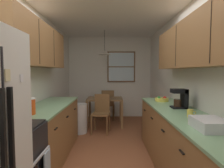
{
  "coord_description": "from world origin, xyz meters",
  "views": [
    {
      "loc": [
        0.03,
        -2.25,
        1.44
      ],
      "look_at": [
        0.06,
        1.49,
        1.2
      ],
      "focal_mm": 29.35,
      "sensor_mm": 36.0,
      "label": 1
    }
  ],
  "objects_px": {
    "dish_rack": "(210,124)",
    "dining_chair_far": "(108,103)",
    "trash_bin": "(80,118)",
    "storage_canister": "(30,106)",
    "coffee_maker": "(181,98)",
    "dining_chair_near": "(101,111)",
    "mug_spare": "(190,113)",
    "dining_table": "(105,103)",
    "fruit_bowl": "(162,99)"
  },
  "relations": [
    {
      "from": "coffee_maker",
      "to": "fruit_bowl",
      "type": "bearing_deg",
      "value": 99.03
    },
    {
      "from": "storage_canister",
      "to": "coffee_maker",
      "type": "height_order",
      "value": "coffee_maker"
    },
    {
      "from": "dining_chair_near",
      "to": "fruit_bowl",
      "type": "height_order",
      "value": "fruit_bowl"
    },
    {
      "from": "storage_canister",
      "to": "mug_spare",
      "type": "distance_m",
      "value": 2.0
    },
    {
      "from": "mug_spare",
      "to": "dish_rack",
      "type": "distance_m",
      "value": 0.48
    },
    {
      "from": "dish_rack",
      "to": "trash_bin",
      "type": "bearing_deg",
      "value": 123.05
    },
    {
      "from": "dining_chair_far",
      "to": "trash_bin",
      "type": "relative_size",
      "value": 1.3
    },
    {
      "from": "dining_chair_far",
      "to": "coffee_maker",
      "type": "relative_size",
      "value": 3.12
    },
    {
      "from": "coffee_maker",
      "to": "fruit_bowl",
      "type": "height_order",
      "value": "coffee_maker"
    },
    {
      "from": "trash_bin",
      "to": "coffee_maker",
      "type": "relative_size",
      "value": 2.4
    },
    {
      "from": "trash_bin",
      "to": "mug_spare",
      "type": "height_order",
      "value": "mug_spare"
    },
    {
      "from": "storage_canister",
      "to": "fruit_bowl",
      "type": "distance_m",
      "value": 2.24
    },
    {
      "from": "dining_table",
      "to": "dish_rack",
      "type": "xyz_separation_m",
      "value": [
        1.1,
        -3.2,
        0.34
      ]
    },
    {
      "from": "dining_chair_far",
      "to": "dining_chair_near",
      "type": "bearing_deg",
      "value": -96.84
    },
    {
      "from": "trash_bin",
      "to": "dining_chair_far",
      "type": "bearing_deg",
      "value": 61.85
    },
    {
      "from": "dining_chair_near",
      "to": "fruit_bowl",
      "type": "relative_size",
      "value": 3.63
    },
    {
      "from": "dining_table",
      "to": "dish_rack",
      "type": "relative_size",
      "value": 2.78
    },
    {
      "from": "dining_table",
      "to": "dining_chair_near",
      "type": "xyz_separation_m",
      "value": [
        -0.07,
        -0.56,
        -0.11
      ]
    },
    {
      "from": "trash_bin",
      "to": "mug_spare",
      "type": "xyz_separation_m",
      "value": [
        1.69,
        -2.09,
        0.6
      ]
    },
    {
      "from": "dish_rack",
      "to": "dining_chair_far",
      "type": "bearing_deg",
      "value": 105.37
    },
    {
      "from": "mug_spare",
      "to": "fruit_bowl",
      "type": "relative_size",
      "value": 0.43
    },
    {
      "from": "mug_spare",
      "to": "dish_rack",
      "type": "height_order",
      "value": "dish_rack"
    },
    {
      "from": "dining_chair_far",
      "to": "mug_spare",
      "type": "xyz_separation_m",
      "value": [
        1.05,
        -3.28,
        0.45
      ]
    },
    {
      "from": "dining_chair_far",
      "to": "storage_canister",
      "type": "relative_size",
      "value": 4.23
    },
    {
      "from": "coffee_maker",
      "to": "dining_chair_far",
      "type": "bearing_deg",
      "value": 112.62
    },
    {
      "from": "dining_chair_far",
      "to": "storage_canister",
      "type": "xyz_separation_m",
      "value": [
        -0.94,
        -3.14,
        0.51
      ]
    },
    {
      "from": "dining_table",
      "to": "fruit_bowl",
      "type": "distance_m",
      "value": 1.92
    },
    {
      "from": "fruit_bowl",
      "to": "dining_chair_near",
      "type": "bearing_deg",
      "value": 140.43
    },
    {
      "from": "mug_spare",
      "to": "coffee_maker",
      "type": "bearing_deg",
      "value": 80.28
    },
    {
      "from": "dining_chair_far",
      "to": "storage_canister",
      "type": "bearing_deg",
      "value": -106.64
    },
    {
      "from": "dining_chair_near",
      "to": "dish_rack",
      "type": "bearing_deg",
      "value": -66.12
    },
    {
      "from": "trash_bin",
      "to": "fruit_bowl",
      "type": "distance_m",
      "value": 1.99
    },
    {
      "from": "trash_bin",
      "to": "storage_canister",
      "type": "distance_m",
      "value": 2.08
    },
    {
      "from": "dining_table",
      "to": "mug_spare",
      "type": "bearing_deg",
      "value": -67.68
    },
    {
      "from": "coffee_maker",
      "to": "fruit_bowl",
      "type": "relative_size",
      "value": 1.17
    },
    {
      "from": "dining_table",
      "to": "fruit_bowl",
      "type": "relative_size",
      "value": 3.82
    },
    {
      "from": "trash_bin",
      "to": "dish_rack",
      "type": "bearing_deg",
      "value": -56.95
    },
    {
      "from": "dining_chair_far",
      "to": "dish_rack",
      "type": "xyz_separation_m",
      "value": [
        1.03,
        -3.76,
        0.45
      ]
    },
    {
      "from": "dish_rack",
      "to": "coffee_maker",
      "type": "bearing_deg",
      "value": 83.81
    },
    {
      "from": "fruit_bowl",
      "to": "dining_chair_far",
      "type": "bearing_deg",
      "value": 116.43
    },
    {
      "from": "trash_bin",
      "to": "dish_rack",
      "type": "relative_size",
      "value": 2.04
    },
    {
      "from": "dining_chair_far",
      "to": "dish_rack",
      "type": "bearing_deg",
      "value": -74.63
    },
    {
      "from": "coffee_maker",
      "to": "storage_canister",
      "type": "bearing_deg",
      "value": -169.33
    },
    {
      "from": "dining_table",
      "to": "coffee_maker",
      "type": "relative_size",
      "value": 3.28
    },
    {
      "from": "coffee_maker",
      "to": "mug_spare",
      "type": "bearing_deg",
      "value": -99.72
    },
    {
      "from": "trash_bin",
      "to": "coffee_maker",
      "type": "xyz_separation_m",
      "value": [
        1.78,
        -1.55,
        0.71
      ]
    },
    {
      "from": "coffee_maker",
      "to": "dish_rack",
      "type": "height_order",
      "value": "coffee_maker"
    },
    {
      "from": "mug_spare",
      "to": "fruit_bowl",
      "type": "distance_m",
      "value": 1.19
    },
    {
      "from": "trash_bin",
      "to": "dish_rack",
      "type": "height_order",
      "value": "dish_rack"
    },
    {
      "from": "coffee_maker",
      "to": "dining_table",
      "type": "bearing_deg",
      "value": 118.99
    }
  ]
}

